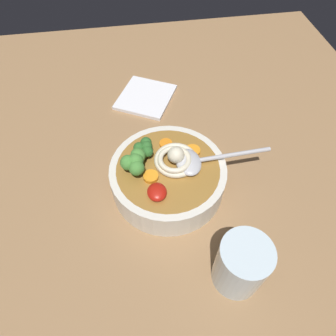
{
  "coord_description": "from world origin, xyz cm",
  "views": [
    {
      "loc": [
        34.65,
        -1.77,
        50.04
      ],
      "look_at": [
        3.68,
        3.2,
        8.23
      ],
      "focal_mm": 32.2,
      "sensor_mm": 36.0,
      "label": 1
    }
  ],
  "objects": [
    {
      "name": "table_slab",
      "position": [
        0.0,
        0.0,
        1.31
      ],
      "size": [
        112.82,
        112.82,
        2.63
      ],
      "primitive_type": "cube",
      "color": "#936D47",
      "rests_on": "ground"
    },
    {
      "name": "soup_bowl",
      "position": [
        3.68,
        3.2,
        5.52
      ],
      "size": [
        20.58,
        20.58,
        5.6
      ],
      "color": "silver",
      "rests_on": "table_slab"
    },
    {
      "name": "noodle_pile",
      "position": [
        2.66,
        4.67,
        9.28
      ],
      "size": [
        8.43,
        8.26,
        3.39
      ],
      "color": "beige",
      "rests_on": "soup_bowl"
    },
    {
      "name": "soup_spoon",
      "position": [
        3.47,
        8.18,
        9.03
      ],
      "size": [
        6.17,
        17.32,
        1.6
      ],
      "rotation": [
        0.0,
        0.0,
        1.61
      ],
      "color": "#B7B7BC",
      "rests_on": "soup_bowl"
    },
    {
      "name": "chili_sauce_dollop",
      "position": [
        8.75,
        0.58,
        9.03
      ],
      "size": [
        3.56,
        3.2,
        1.6
      ],
      "primitive_type": "ellipsoid",
      "color": "#B2190F",
      "rests_on": "soup_bowl"
    },
    {
      "name": "broccoli_floret_center",
      "position": [
        3.42,
        -2.37,
        10.76
      ],
      "size": [
        5.11,
        4.39,
        4.04
      ],
      "color": "#7A9E60",
      "rests_on": "soup_bowl"
    },
    {
      "name": "broccoli_floret_near_spoon",
      "position": [
        -0.01,
        -0.47,
        10.19
      ],
      "size": [
        3.97,
        3.42,
        3.14
      ],
      "color": "#7A9E60",
      "rests_on": "soup_bowl"
    },
    {
      "name": "carrot_slice_extra_a",
      "position": [
        5.28,
        0.05,
        8.6
      ],
      "size": [
        2.57,
        2.57,
        0.74
      ],
      "primitive_type": "cylinder",
      "color": "orange",
      "rests_on": "soup_bowl"
    },
    {
      "name": "carrot_slice_front",
      "position": [
        -1.72,
        3.67,
        8.48
      ],
      "size": [
        2.38,
        2.38,
        0.5
      ],
      "primitive_type": "cylinder",
      "color": "orange",
      "rests_on": "soup_bowl"
    },
    {
      "name": "carrot_slice_far",
      "position": [
        0.86,
        8.15,
        8.59
      ],
      "size": [
        2.72,
        2.72,
        0.73
      ],
      "primitive_type": "cylinder",
      "color": "orange",
      "rests_on": "soup_bowl"
    },
    {
      "name": "drinking_glass",
      "position": [
        21.81,
        10.82,
        7.53
      ],
      "size": [
        7.38,
        7.38,
        9.81
      ],
      "primitive_type": "cylinder",
      "color": "silver",
      "rests_on": "table_slab"
    },
    {
      "name": "folded_napkin",
      "position": [
        -21.82,
        1.92,
        3.03
      ],
      "size": [
        16.42,
        16.13,
        0.8
      ],
      "primitive_type": "cube",
      "rotation": [
        0.0,
        0.0,
        -0.49
      ],
      "color": "white",
      "rests_on": "table_slab"
    }
  ]
}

